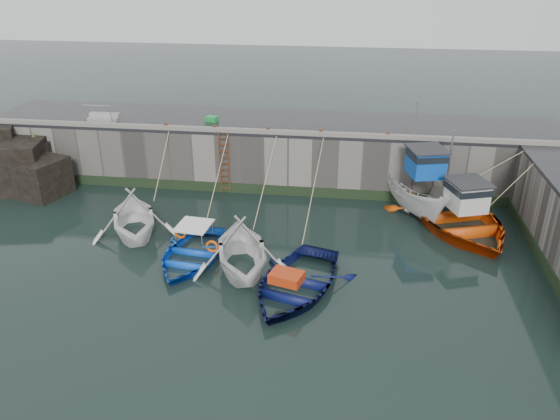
# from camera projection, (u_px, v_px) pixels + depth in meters

# --- Properties ---
(ground) EXTENTS (120.00, 120.00, 0.00)m
(ground) POSITION_uv_depth(u_px,v_px,m) (217.00, 307.00, 18.96)
(ground) COLOR black
(ground) RESTS_ON ground
(quay_back) EXTENTS (30.00, 5.00, 3.00)m
(quay_back) POSITION_uv_depth(u_px,v_px,m) (271.00, 150.00, 29.54)
(quay_back) COLOR slate
(quay_back) RESTS_ON ground
(road_back) EXTENTS (30.00, 5.00, 0.16)m
(road_back) POSITION_uv_depth(u_px,v_px,m) (271.00, 122.00, 28.87)
(road_back) COLOR black
(road_back) RESTS_ON quay_back
(kerb_back) EXTENTS (30.00, 0.30, 0.20)m
(kerb_back) POSITION_uv_depth(u_px,v_px,m) (264.00, 131.00, 26.68)
(kerb_back) COLOR slate
(kerb_back) RESTS_ON road_back
(algae_back) EXTENTS (30.00, 0.08, 0.50)m
(algae_back) POSITION_uv_depth(u_px,v_px,m) (264.00, 190.00, 27.79)
(algae_back) COLOR black
(algae_back) RESTS_ON ground
(algae_right) EXTENTS (0.08, 15.00, 0.50)m
(algae_right) POSITION_uv_depth(u_px,v_px,m) (558.00, 287.00, 19.62)
(algae_right) COLOR black
(algae_right) RESTS_ON ground
(rock_outcrop) EXTENTS (5.85, 4.24, 3.41)m
(rock_outcrop) POSITION_uv_depth(u_px,v_px,m) (15.00, 165.00, 28.20)
(rock_outcrop) COLOR black
(rock_outcrop) RESTS_ON ground
(ladder) EXTENTS (0.51, 0.08, 3.20)m
(ladder) POSITION_uv_depth(u_px,v_px,m) (224.00, 163.00, 27.43)
(ladder) COLOR #3F1E0F
(ladder) RESTS_ON ground
(boat_near_white) EXTENTS (5.42, 5.73, 2.38)m
(boat_near_white) POSITION_uv_depth(u_px,v_px,m) (135.00, 234.00, 23.87)
(boat_near_white) COLOR white
(boat_near_white) RESTS_ON ground
(boat_near_white_rope) EXTENTS (0.04, 3.74, 3.10)m
(boat_near_white_rope) POSITION_uv_depth(u_px,v_px,m) (164.00, 199.00, 27.32)
(boat_near_white_rope) COLOR tan
(boat_near_white_rope) RESTS_ON ground
(boat_near_blue) EXTENTS (3.76, 4.95, 0.96)m
(boat_near_blue) POSITION_uv_depth(u_px,v_px,m) (191.00, 258.00, 21.99)
(boat_near_blue) COLOR blue
(boat_near_blue) RESTS_ON ground
(boat_near_blue_rope) EXTENTS (0.04, 5.09, 3.10)m
(boat_near_blue_rope) POSITION_uv_depth(u_px,v_px,m) (219.00, 210.00, 26.19)
(boat_near_blue_rope) COLOR tan
(boat_near_blue_rope) RESTS_ON ground
(boat_near_blacktrim) EXTENTS (5.26, 5.70, 2.50)m
(boat_near_blacktrim) POSITION_uv_depth(u_px,v_px,m) (242.00, 270.00, 21.16)
(boat_near_blacktrim) COLOR silver
(boat_near_blacktrim) RESTS_ON ground
(boat_near_blacktrim_rope) EXTENTS (0.04, 5.63, 3.10)m
(boat_near_blacktrim_rope) POSITION_uv_depth(u_px,v_px,m) (263.00, 215.00, 25.64)
(boat_near_blacktrim_rope) COLOR tan
(boat_near_blacktrim_rope) RESTS_ON ground
(boat_near_navy) EXTENTS (5.15, 6.19, 1.11)m
(boat_near_navy) POSITION_uv_depth(u_px,v_px,m) (295.00, 289.00, 19.95)
(boat_near_navy) COLOR #0A1144
(boat_near_navy) RESTS_ON ground
(boat_near_navy_rope) EXTENTS (0.04, 6.58, 3.10)m
(boat_near_navy_rope) POSITION_uv_depth(u_px,v_px,m) (309.00, 223.00, 24.90)
(boat_near_navy_rope) COLOR tan
(boat_near_navy_rope) RESTS_ON ground
(boat_far_white) EXTENTS (3.74, 6.43, 5.33)m
(boat_far_white) POSITION_uv_depth(u_px,v_px,m) (418.00, 190.00, 25.80)
(boat_far_white) COLOR silver
(boat_far_white) RESTS_ON ground
(boat_far_orange) EXTENTS (7.18, 8.43, 4.48)m
(boat_far_orange) POSITION_uv_depth(u_px,v_px,m) (456.00, 216.00, 24.41)
(boat_far_orange) COLOR #D6470B
(boat_far_orange) RESTS_ON ground
(fish_crate) EXTENTS (0.69, 0.57, 0.27)m
(fish_crate) POSITION_uv_depth(u_px,v_px,m) (212.00, 119.00, 28.59)
(fish_crate) COLOR #198D38
(fish_crate) RESTS_ON road_back
(railing) EXTENTS (1.60, 1.05, 1.00)m
(railing) POSITION_uv_depth(u_px,v_px,m) (103.00, 117.00, 28.70)
(railing) COLOR #A5A8AD
(railing) RESTS_ON road_back
(bollard_a) EXTENTS (0.18, 0.18, 0.28)m
(bollard_a) POSITION_uv_depth(u_px,v_px,m) (166.00, 126.00, 27.37)
(bollard_a) COLOR #3F1E0F
(bollard_a) RESTS_ON road_back
(bollard_b) EXTENTS (0.18, 0.18, 0.28)m
(bollard_b) POSITION_uv_depth(u_px,v_px,m) (214.00, 128.00, 27.06)
(bollard_b) COLOR #3F1E0F
(bollard_b) RESTS_ON road_back
(bollard_c) EXTENTS (0.18, 0.18, 0.28)m
(bollard_c) POSITION_uv_depth(u_px,v_px,m) (268.00, 130.00, 26.73)
(bollard_c) COLOR #3F1E0F
(bollard_c) RESTS_ON road_back
(bollard_d) EXTENTS (0.18, 0.18, 0.28)m
(bollard_d) POSITION_uv_depth(u_px,v_px,m) (321.00, 132.00, 26.41)
(bollard_d) COLOR #3F1E0F
(bollard_d) RESTS_ON road_back
(bollard_e) EXTENTS (0.18, 0.18, 0.28)m
(bollard_e) POSITION_uv_depth(u_px,v_px,m) (388.00, 135.00, 26.01)
(bollard_e) COLOR #3F1E0F
(bollard_e) RESTS_ON road_back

